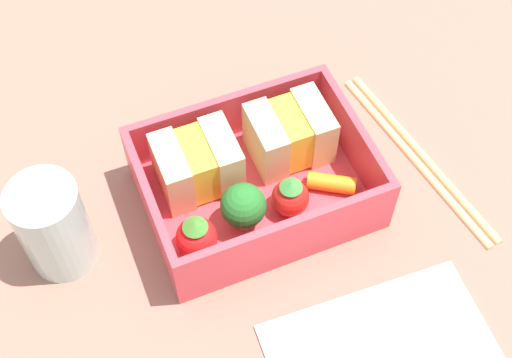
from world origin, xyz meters
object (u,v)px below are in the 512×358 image
object	(u,v)px
sandwich_center_left	(289,134)
broccoli_floret	(243,206)
chopstick_pair	(418,155)
carrot_stick_far_left	(331,183)
sandwich_left	(197,164)
strawberry_far_left	(290,197)
drinking_glass	(54,226)
strawberry_left	(197,237)

from	to	relation	value
sandwich_center_left	broccoli_floret	distance (cm)	7.56
sandwich_center_left	chopstick_pair	xyz separation A→B (cm)	(10.01, -3.83, -3.16)
carrot_stick_far_left	chopstick_pair	world-z (taller)	carrot_stick_far_left
sandwich_left	broccoli_floret	size ratio (longest dim) A/B	1.45
broccoli_floret	carrot_stick_far_left	world-z (taller)	broccoli_floret
broccoli_floret	chopstick_pair	xyz separation A→B (cm)	(15.80, 1.02, -3.21)
strawberry_far_left	sandwich_left	bearing A→B (deg)	138.33
drinking_glass	chopstick_pair	bearing A→B (deg)	-4.49
strawberry_left	chopstick_pair	bearing A→B (deg)	5.01
broccoli_floret	strawberry_far_left	size ratio (longest dim) A/B	1.20
sandwich_left	sandwich_center_left	size ratio (longest dim) A/B	1.00
strawberry_left	drinking_glass	world-z (taller)	drinking_glass
carrot_stick_far_left	strawberry_left	bearing A→B (deg)	-174.64
drinking_glass	strawberry_left	bearing A→B (deg)	-23.47
sandwich_left	carrot_stick_far_left	xyz separation A→B (cm)	(9.27, -4.49, -1.62)
strawberry_left	chopstick_pair	xyz separation A→B (cm)	(19.72, 1.73, -2.51)
strawberry_far_left	sandwich_center_left	bearing A→B (deg)	67.27
sandwich_left	drinking_glass	bearing A→B (deg)	-172.15
strawberry_far_left	drinking_glass	bearing A→B (deg)	168.63
sandwich_center_left	drinking_glass	world-z (taller)	drinking_glass
strawberry_far_left	chopstick_pair	distance (cm)	12.37
strawberry_left	drinking_glass	distance (cm)	10.11
sandwich_center_left	chopstick_pair	world-z (taller)	sandwich_center_left
strawberry_left	strawberry_far_left	distance (cm)	7.67
sandwich_center_left	drinking_glass	distance (cm)	19.00
sandwich_center_left	strawberry_left	world-z (taller)	sandwich_center_left
strawberry_left	broccoli_floret	world-z (taller)	broccoli_floret
strawberry_left	chopstick_pair	distance (cm)	19.96
sandwich_left	chopstick_pair	xyz separation A→B (cm)	(17.64, -3.83, -3.16)
broccoli_floret	carrot_stick_far_left	xyz separation A→B (cm)	(7.43, 0.35, -1.67)
sandwich_left	strawberry_left	size ratio (longest dim) A/B	1.64
strawberry_left	carrot_stick_far_left	distance (cm)	11.44
sandwich_left	drinking_glass	world-z (taller)	drinking_glass
sandwich_left	sandwich_center_left	xyz separation A→B (cm)	(7.63, 0.00, 0.00)
sandwich_left	strawberry_far_left	bearing A→B (deg)	-41.67
broccoli_floret	drinking_glass	bearing A→B (deg)	165.94
sandwich_center_left	strawberry_left	distance (cm)	11.21
strawberry_left	drinking_glass	bearing A→B (deg)	156.53
broccoli_floret	drinking_glass	distance (cm)	13.55
strawberry_far_left	chopstick_pair	size ratio (longest dim) A/B	0.18
sandwich_left	chopstick_pair	distance (cm)	18.32
strawberry_left	broccoli_floret	size ratio (longest dim) A/B	0.88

